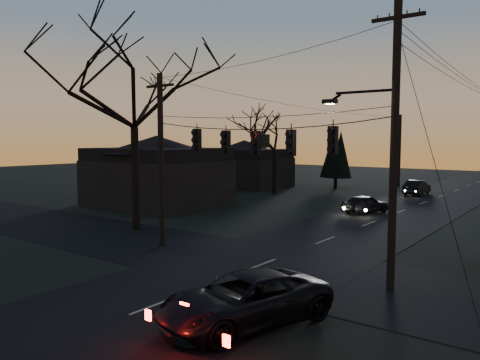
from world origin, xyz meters
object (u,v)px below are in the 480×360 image
Objects in this scene: sedan_oncoming_a at (365,204)px; sedan_oncoming_b at (417,188)px; suv_near at (245,300)px; bare_tree_left at (134,85)px; utility_pole_right at (390,290)px; utility_pole_far_l at (398,187)px; utility_pole_left at (162,246)px.

sedan_oncoming_b is at bearing -69.21° from sedan_oncoming_a.
bare_tree_left is at bearing 169.23° from suv_near.
utility_pole_right is at bearing -7.18° from bare_tree_left.
suv_near reaches higher than sedan_oncoming_a.
utility_pole_far_l is at bearing -58.68° from sedan_oncoming_a.
bare_tree_left is 3.15× the size of sedan_oncoming_a.
utility_pole_left is at bearing 95.08° from sedan_oncoming_a.
sedan_oncoming_a is at bearing 114.62° from utility_pole_right.
suv_near reaches higher than sedan_oncoming_b.
utility_pole_left is at bearing 167.39° from suv_near.
sedan_oncoming_a is 13.50m from sedan_oncoming_b.
sedan_oncoming_a is (4.15, -19.96, 0.65)m from utility_pole_far_l.
suv_near is at bearing -112.48° from utility_pole_right.
utility_pole_far_l reaches higher than sedan_oncoming_b.
utility_pole_left is 16.58m from sedan_oncoming_a.
sedan_oncoming_a is (8.39, 14.06, -7.75)m from bare_tree_left.
utility_pole_right is 17.95m from bare_tree_left.
utility_pole_right is at bearing 134.20° from sedan_oncoming_a.
bare_tree_left is at bearing 74.28° from sedan_oncoming_b.
sedan_oncoming_b is (-5.34, 35.10, -0.03)m from suv_near.
bare_tree_left reaches higher than utility_pole_left.
bare_tree_left reaches higher than utility_pole_right.
suv_near is 1.24× the size of sedan_oncoming_b.
sedan_oncoming_a is (-5.05, 21.60, -0.08)m from suv_near.
utility_pole_left is at bearing 83.22° from sedan_oncoming_b.
utility_pole_left is 2.23× the size of sedan_oncoming_a.
bare_tree_left reaches higher than sedan_oncoming_a.
utility_pole_left is 10.77m from suv_near.
sedan_oncoming_b is (-0.29, 13.50, 0.04)m from sedan_oncoming_a.
suv_near is at bearing -77.52° from utility_pole_far_l.
utility_pole_right is 2.38× the size of sedan_oncoming_b.
bare_tree_left is at bearing -97.11° from utility_pole_far_l.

